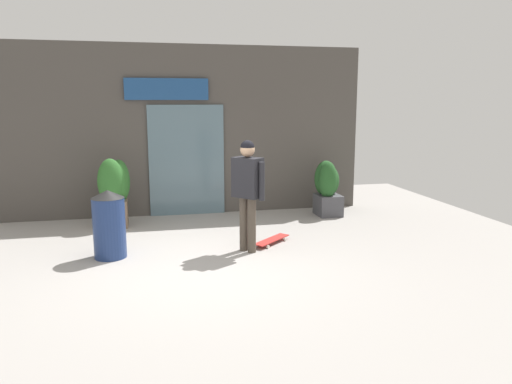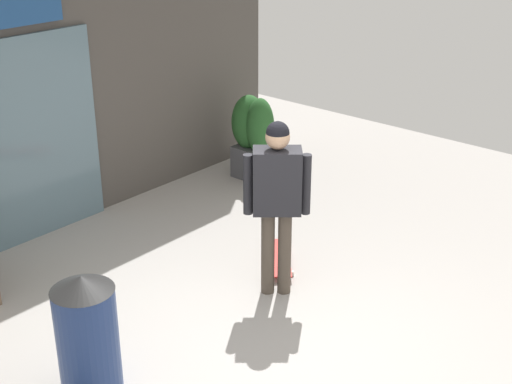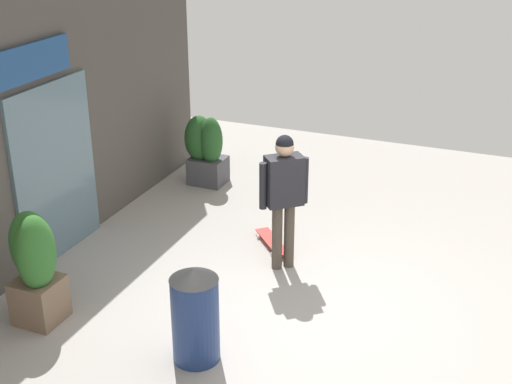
{
  "view_description": "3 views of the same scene",
  "coord_description": "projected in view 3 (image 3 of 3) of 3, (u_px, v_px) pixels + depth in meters",
  "views": [
    {
      "loc": [
        -0.7,
        -6.72,
        2.34
      ],
      "look_at": [
        1.02,
        1.03,
        0.86
      ],
      "focal_mm": 34.45,
      "sensor_mm": 36.0,
      "label": 1
    },
    {
      "loc": [
        -3.92,
        -3.27,
        3.73
      ],
      "look_at": [
        1.02,
        1.03,
        0.86
      ],
      "focal_mm": 50.42,
      "sensor_mm": 36.0,
      "label": 2
    },
    {
      "loc": [
        -6.5,
        -2.06,
        4.39
      ],
      "look_at": [
        1.02,
        1.03,
        0.86
      ],
      "focal_mm": 49.11,
      "sensor_mm": 36.0,
      "label": 3
    }
  ],
  "objects": [
    {
      "name": "ground_plane",
      "position": [
        305.0,
        307.0,
        7.98
      ],
      "size": [
        12.0,
        12.0,
        0.0
      ],
      "primitive_type": "plane",
      "color": "#9E9993"
    },
    {
      "name": "planter_box_left",
      "position": [
        35.0,
        263.0,
        7.5
      ],
      "size": [
        0.58,
        0.62,
        1.3
      ],
      "color": "brown",
      "rests_on": "ground_plane"
    },
    {
      "name": "planter_box_right",
      "position": [
        204.0,
        147.0,
        11.14
      ],
      "size": [
        0.52,
        0.65,
        1.13
      ],
      "color": "#47474C",
      "rests_on": "ground_plane"
    },
    {
      "name": "building_facade",
      "position": [
        36.0,
        128.0,
        8.52
      ],
      "size": [
        7.59,
        0.31,
        3.45
      ],
      "color": "#4C4742",
      "rests_on": "ground_plane"
    },
    {
      "name": "trash_bin",
      "position": [
        195.0,
        314.0,
        6.92
      ],
      "size": [
        0.49,
        0.49,
        1.04
      ],
      "color": "navy",
      "rests_on": "ground_plane"
    },
    {
      "name": "skateboarder",
      "position": [
        284.0,
        188.0,
        8.42
      ],
      "size": [
        0.49,
        0.51,
        1.75
      ],
      "rotation": [
        0.0,
        0.0,
        0.72
      ],
      "color": "#4C4238",
      "rests_on": "ground_plane"
    },
    {
      "name": "skateboard",
      "position": [
        272.0,
        242.0,
        9.33
      ],
      "size": [
        0.73,
        0.69,
        0.08
      ],
      "rotation": [
        0.0,
        0.0,
        0.74
      ],
      "color": "red",
      "rests_on": "ground_plane"
    }
  ]
}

